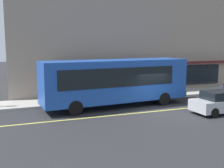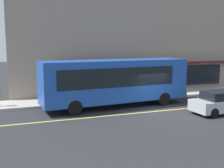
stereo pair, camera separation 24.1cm
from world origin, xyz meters
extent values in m
plane|color=#28282B|center=(0.00, 0.00, 0.00)|extent=(120.00, 120.00, 0.00)
cube|color=#B2ADA3|center=(0.00, 5.26, 0.07)|extent=(80.00, 3.00, 0.15)
cube|color=#D8D14C|center=(0.00, 0.00, 0.00)|extent=(36.00, 0.16, 0.01)
cube|color=gray|center=(3.04, 12.28, 5.98)|extent=(26.13, 11.04, 11.96)
cube|color=#4C1919|center=(3.04, 6.51, 2.80)|extent=(18.29, 0.70, 0.20)
cube|color=black|center=(3.04, 6.73, 1.50)|extent=(15.68, 0.08, 2.00)
cube|color=#1E4CAD|center=(-2.51, 2.31, 2.00)|extent=(11.16, 3.34, 3.00)
cube|color=black|center=(2.93, 2.73, 2.36)|extent=(0.28, 2.10, 1.80)
cube|color=black|center=(-2.90, 3.55, 2.36)|extent=(8.78, 0.73, 1.32)
cube|color=black|center=(-2.71, 1.02, 2.36)|extent=(8.78, 0.73, 1.32)
cube|color=#0CF259|center=(3.00, 2.73, 3.25)|extent=(0.23, 1.90, 0.36)
cube|color=#2D2D33|center=(3.03, 2.74, 0.75)|extent=(0.34, 2.41, 0.40)
cylinder|color=black|center=(0.92, 3.71, 0.50)|extent=(1.02, 0.38, 1.00)
cylinder|color=black|center=(1.09, 1.45, 0.50)|extent=(1.02, 0.38, 1.00)
cylinder|color=black|center=(-6.10, 3.17, 0.50)|extent=(1.02, 0.38, 1.00)
cylinder|color=black|center=(-5.93, 0.91, 0.50)|extent=(1.02, 0.38, 1.00)
cylinder|color=#2D2D33|center=(-3.83, 4.37, 1.75)|extent=(0.12, 0.12, 3.20)
cube|color=black|center=(-3.83, 4.57, 2.90)|extent=(0.30, 0.30, 0.90)
sphere|color=red|center=(-3.83, 4.74, 3.17)|extent=(0.18, 0.18, 0.18)
sphere|color=orange|center=(-3.83, 4.74, 2.90)|extent=(0.18, 0.18, 0.18)
sphere|color=green|center=(-3.83, 4.74, 2.63)|extent=(0.18, 0.18, 0.18)
cube|color=#B7BABF|center=(3.60, -1.94, 0.60)|extent=(4.35, 1.91, 0.75)
cube|color=black|center=(3.45, -1.95, 1.25)|extent=(2.45, 1.58, 0.55)
cylinder|color=black|center=(2.16, -1.16, 0.32)|extent=(0.65, 0.24, 0.64)
cylinder|color=black|center=(2.20, -2.80, 0.32)|extent=(0.65, 0.24, 0.64)
camera|label=1|loc=(-9.94, -16.49, 4.70)|focal=44.32mm
camera|label=2|loc=(-9.72, -16.58, 4.70)|focal=44.32mm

